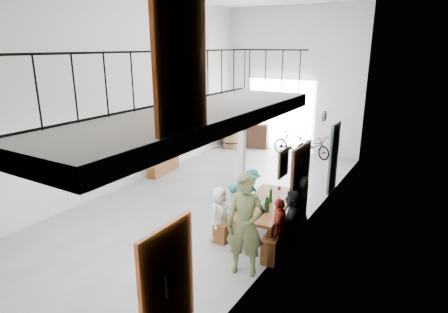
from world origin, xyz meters
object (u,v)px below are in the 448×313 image
Objects in this scene: tasting_table at (267,206)px; oak_barrel at (231,136)px; serving_counter at (246,134)px; host_standing at (245,225)px; bench_inner at (238,219)px; side_bench at (164,167)px; bicycle_near at (314,146)px.

tasting_table is 7.48m from oak_barrel.
serving_counter is 9.12m from host_standing.
host_standing is at bearing -58.55° from oak_barrel.
oak_barrel is at bearing -137.51° from serving_counter.
bench_inner is 4.51m from side_bench.
serving_counter is at bearing 51.63° from oak_barrel.
serving_counter is 2.92m from bicycle_near.
oak_barrel is at bearing 127.66° from bicycle_near.
tasting_table reaches higher than bench_inner.
bench_inner is at bearing -147.76° from bicycle_near.
oak_barrel is 0.67m from serving_counter.
bicycle_near is (-1.03, 6.54, -0.28)m from tasting_table.
bicycle_near is at bearing -10.12° from serving_counter.
host_standing is (4.62, -7.56, 0.47)m from oak_barrel.
host_standing is 1.20× the size of bicycle_near.
oak_barrel is (-3.64, 6.06, 0.29)m from bench_inner.
oak_barrel is 8.87m from host_standing.
tasting_table is 2.24× the size of oak_barrel.
host_standing reaches higher than bicycle_near.
bicycle_near is (-0.31, 6.54, 0.21)m from bench_inner.
bench_inner is at bearing -58.98° from oak_barrel.
side_bench is 0.73× the size of host_standing.
tasting_table is at bearing -2.69° from bench_inner.
oak_barrel is 0.62× the size of bicycle_near.
serving_counter is (-3.95, 6.59, -0.20)m from tasting_table.
host_standing is at bearing -87.23° from tasting_table.
tasting_table is 1.39× the size of bicycle_near.
bench_inner is 0.95× the size of serving_counter.
tasting_table is 1.16× the size of host_standing.
oak_barrel is (-4.37, 6.07, -0.21)m from tasting_table.
oak_barrel is 0.53× the size of serving_counter.
bench_inner is 7.08m from oak_barrel.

